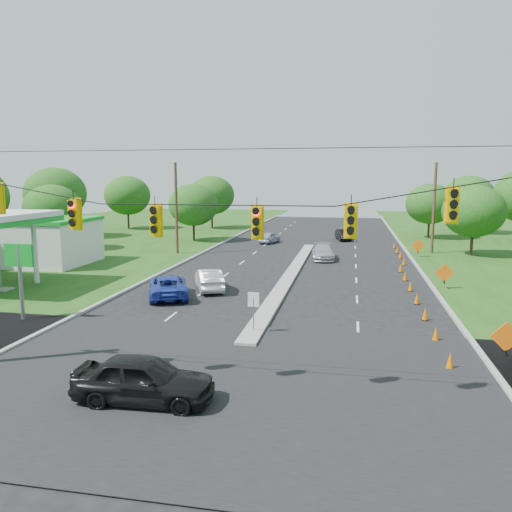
% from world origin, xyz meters
% --- Properties ---
extents(ground, '(160.00, 160.00, 0.00)m').
position_xyz_m(ground, '(0.00, 0.00, 0.00)').
color(ground, black).
rests_on(ground, ground).
extents(cross_street, '(160.00, 14.00, 0.02)m').
position_xyz_m(cross_street, '(0.00, 0.00, 0.00)').
color(cross_street, black).
rests_on(cross_street, ground).
extents(curb_left, '(0.25, 110.00, 0.16)m').
position_xyz_m(curb_left, '(-10.10, 30.00, 0.00)').
color(curb_left, gray).
rests_on(curb_left, ground).
extents(curb_right, '(0.25, 110.00, 0.16)m').
position_xyz_m(curb_right, '(10.10, 30.00, 0.00)').
color(curb_right, gray).
rests_on(curb_right, ground).
extents(median, '(1.00, 34.00, 0.18)m').
position_xyz_m(median, '(0.00, 21.00, 0.00)').
color(median, gray).
rests_on(median, ground).
extents(median_sign, '(0.55, 0.06, 2.05)m').
position_xyz_m(median_sign, '(0.00, 6.00, 1.46)').
color(median_sign, gray).
rests_on(median_sign, ground).
extents(signal_span, '(25.60, 0.32, 9.00)m').
position_xyz_m(signal_span, '(-0.05, -1.00, 4.97)').
color(signal_span, '#422D1C').
rests_on(signal_span, ground).
extents(utility_pole_far_left, '(0.28, 0.28, 9.00)m').
position_xyz_m(utility_pole_far_left, '(-12.50, 30.00, 4.50)').
color(utility_pole_far_left, '#422D1C').
rests_on(utility_pole_far_left, ground).
extents(utility_pole_far_right, '(0.28, 0.28, 9.00)m').
position_xyz_m(utility_pole_far_right, '(12.50, 35.00, 4.50)').
color(utility_pole_far_right, '#422D1C').
rests_on(utility_pole_far_right, ground).
extents(gas_station, '(18.40, 19.70, 5.20)m').
position_xyz_m(gas_station, '(-23.64, 20.24, 2.58)').
color(gas_station, white).
rests_on(gas_station, ground).
extents(cone_0, '(0.32, 0.32, 0.70)m').
position_xyz_m(cone_0, '(8.51, 3.00, 0.35)').
color(cone_0, '#DD6200').
rests_on(cone_0, ground).
extents(cone_1, '(0.32, 0.32, 0.70)m').
position_xyz_m(cone_1, '(8.51, 6.50, 0.35)').
color(cone_1, '#DD6200').
rests_on(cone_1, ground).
extents(cone_2, '(0.32, 0.32, 0.70)m').
position_xyz_m(cone_2, '(8.51, 10.00, 0.35)').
color(cone_2, '#DD6200').
rests_on(cone_2, ground).
extents(cone_3, '(0.32, 0.32, 0.70)m').
position_xyz_m(cone_3, '(8.51, 13.50, 0.35)').
color(cone_3, '#DD6200').
rests_on(cone_3, ground).
extents(cone_4, '(0.32, 0.32, 0.70)m').
position_xyz_m(cone_4, '(8.51, 17.00, 0.35)').
color(cone_4, '#DD6200').
rests_on(cone_4, ground).
extents(cone_5, '(0.32, 0.32, 0.70)m').
position_xyz_m(cone_5, '(8.51, 20.50, 0.35)').
color(cone_5, '#DD6200').
rests_on(cone_5, ground).
extents(cone_6, '(0.32, 0.32, 0.70)m').
position_xyz_m(cone_6, '(8.51, 24.00, 0.35)').
color(cone_6, '#DD6200').
rests_on(cone_6, ground).
extents(cone_7, '(0.32, 0.32, 0.70)m').
position_xyz_m(cone_7, '(9.11, 27.50, 0.35)').
color(cone_7, '#DD6200').
rests_on(cone_7, ground).
extents(cone_8, '(0.32, 0.32, 0.70)m').
position_xyz_m(cone_8, '(9.11, 31.00, 0.35)').
color(cone_8, '#DD6200').
rests_on(cone_8, ground).
extents(cone_9, '(0.32, 0.32, 0.70)m').
position_xyz_m(cone_9, '(9.11, 34.50, 0.35)').
color(cone_9, '#DD6200').
rests_on(cone_9, ground).
extents(cone_10, '(0.32, 0.32, 0.70)m').
position_xyz_m(cone_10, '(9.11, 38.00, 0.35)').
color(cone_10, '#DD6200').
rests_on(cone_10, ground).
extents(work_sign_0, '(1.27, 0.58, 1.37)m').
position_xyz_m(work_sign_0, '(10.80, 4.00, 1.09)').
color(work_sign_0, black).
rests_on(work_sign_0, ground).
extents(work_sign_1, '(1.27, 0.58, 1.37)m').
position_xyz_m(work_sign_1, '(10.80, 18.00, 1.09)').
color(work_sign_1, black).
rests_on(work_sign_1, ground).
extents(work_sign_2, '(1.27, 0.58, 1.37)m').
position_xyz_m(work_sign_2, '(10.80, 32.00, 1.09)').
color(work_sign_2, black).
rests_on(work_sign_2, ground).
extents(tree_2, '(5.88, 5.88, 6.86)m').
position_xyz_m(tree_2, '(-26.00, 30.00, 4.34)').
color(tree_2, black).
rests_on(tree_2, ground).
extents(tree_3, '(7.56, 7.56, 8.82)m').
position_xyz_m(tree_3, '(-32.00, 40.00, 5.58)').
color(tree_3, black).
rests_on(tree_3, ground).
extents(tree_4, '(6.72, 6.72, 7.84)m').
position_xyz_m(tree_4, '(-28.00, 52.00, 4.96)').
color(tree_4, black).
rests_on(tree_4, ground).
extents(tree_5, '(5.88, 5.88, 6.86)m').
position_xyz_m(tree_5, '(-14.00, 40.00, 4.34)').
color(tree_5, black).
rests_on(tree_5, ground).
extents(tree_6, '(6.72, 6.72, 7.84)m').
position_xyz_m(tree_6, '(-16.00, 55.00, 4.96)').
color(tree_6, black).
rests_on(tree_6, ground).
extents(tree_9, '(5.88, 5.88, 6.86)m').
position_xyz_m(tree_9, '(16.00, 34.00, 4.34)').
color(tree_9, black).
rests_on(tree_9, ground).
extents(tree_11, '(6.72, 6.72, 7.84)m').
position_xyz_m(tree_11, '(20.00, 55.00, 4.96)').
color(tree_11, black).
rests_on(tree_11, ground).
extents(tree_12, '(5.88, 5.88, 6.86)m').
position_xyz_m(tree_12, '(14.00, 48.00, 4.34)').
color(tree_12, black).
rests_on(tree_12, ground).
extents(black_sedan, '(4.82, 2.08, 1.62)m').
position_xyz_m(black_sedan, '(-2.16, -2.04, 0.81)').
color(black_sedan, black).
rests_on(black_sedan, ground).
extents(white_sedan, '(3.15, 4.65, 1.45)m').
position_xyz_m(white_sedan, '(-4.80, 14.86, 0.72)').
color(white_sedan, beige).
rests_on(white_sedan, ground).
extents(blue_pickup, '(4.08, 5.58, 1.41)m').
position_xyz_m(blue_pickup, '(-6.79, 12.41, 0.70)').
color(blue_pickup, '#2337A3').
rests_on(blue_pickup, ground).
extents(silver_car_far, '(2.40, 4.91, 1.38)m').
position_xyz_m(silver_car_far, '(2.01, 29.17, 0.69)').
color(silver_car_far, '#9E9FA8').
rests_on(silver_car_far, ground).
extents(silver_car_oncoming, '(2.32, 4.04, 1.30)m').
position_xyz_m(silver_car_oncoming, '(-4.83, 40.04, 0.65)').
color(silver_car_oncoming, '#9E9EBD').
rests_on(silver_car_oncoming, ground).
extents(dark_car_receding, '(2.22, 4.25, 1.33)m').
position_xyz_m(dark_car_receding, '(3.59, 44.31, 0.67)').
color(dark_car_receding, black).
rests_on(dark_car_receding, ground).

